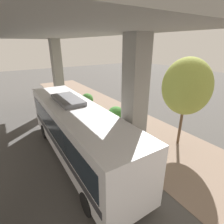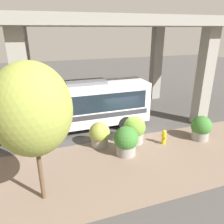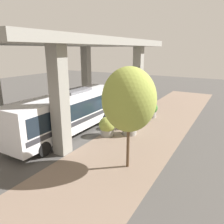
{
  "view_description": "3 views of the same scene",
  "coord_description": "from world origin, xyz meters",
  "px_view_note": "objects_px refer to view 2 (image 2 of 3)",
  "views": [
    {
      "loc": [
        5.57,
        12.11,
        6.59
      ],
      "look_at": [
        -0.46,
        2.68,
        2.17
      ],
      "focal_mm": 28.0,
      "sensor_mm": 36.0,
      "label": 1
    },
    {
      "loc": [
        -12.15,
        5.27,
        6.87
      ],
      "look_at": [
        0.33,
        1.0,
        1.82
      ],
      "focal_mm": 35.0,
      "sensor_mm": 36.0,
      "label": 2
    },
    {
      "loc": [
        -9.07,
        16.11,
        6.73
      ],
      "look_at": [
        -0.63,
        1.5,
        1.85
      ],
      "focal_mm": 35.0,
      "sensor_mm": 36.0,
      "label": 3
    }
  ],
  "objects_px": {
    "planter_front": "(134,130)",
    "planter_back": "(100,135)",
    "bus": "(71,104)",
    "fire_hydrant": "(164,137)",
    "planter_extra": "(126,141)",
    "street_tree_near": "(32,110)",
    "planter_middle": "(201,128)"
  },
  "relations": [
    {
      "from": "planter_extra",
      "to": "street_tree_near",
      "type": "height_order",
      "value": "street_tree_near"
    },
    {
      "from": "bus",
      "to": "fire_hydrant",
      "type": "distance_m",
      "value": 6.62
    },
    {
      "from": "fire_hydrant",
      "to": "street_tree_near",
      "type": "bearing_deg",
      "value": 108.42
    },
    {
      "from": "bus",
      "to": "planter_extra",
      "type": "xyz_separation_m",
      "value": [
        -4.35,
        -2.35,
        -1.05
      ]
    },
    {
      "from": "planter_front",
      "to": "planter_extra",
      "type": "height_order",
      "value": "planter_front"
    },
    {
      "from": "planter_front",
      "to": "planter_back",
      "type": "bearing_deg",
      "value": 83.43
    },
    {
      "from": "bus",
      "to": "fire_hydrant",
      "type": "height_order",
      "value": "bus"
    },
    {
      "from": "planter_front",
      "to": "street_tree_near",
      "type": "height_order",
      "value": "street_tree_near"
    },
    {
      "from": "planter_middle",
      "to": "street_tree_near",
      "type": "height_order",
      "value": "street_tree_near"
    },
    {
      "from": "planter_extra",
      "to": "street_tree_near",
      "type": "bearing_deg",
      "value": 114.43
    },
    {
      "from": "planter_back",
      "to": "planter_extra",
      "type": "bearing_deg",
      "value": -141.17
    },
    {
      "from": "planter_middle",
      "to": "fire_hydrant",
      "type": "bearing_deg",
      "value": 85.55
    },
    {
      "from": "planter_extra",
      "to": "street_tree_near",
      "type": "xyz_separation_m",
      "value": [
        -2.13,
        4.69,
        3.21
      ]
    },
    {
      "from": "planter_middle",
      "to": "planter_back",
      "type": "height_order",
      "value": "planter_middle"
    },
    {
      "from": "bus",
      "to": "planter_back",
      "type": "relative_size",
      "value": 7.05
    },
    {
      "from": "fire_hydrant",
      "to": "planter_extra",
      "type": "xyz_separation_m",
      "value": [
        -0.34,
        2.73,
        0.37
      ]
    },
    {
      "from": "street_tree_near",
      "to": "fire_hydrant",
      "type": "bearing_deg",
      "value": -71.58
    },
    {
      "from": "planter_front",
      "to": "street_tree_near",
      "type": "relative_size",
      "value": 0.3
    },
    {
      "from": "bus",
      "to": "planter_front",
      "type": "height_order",
      "value": "bus"
    },
    {
      "from": "planter_front",
      "to": "planter_extra",
      "type": "relative_size",
      "value": 1.01
    },
    {
      "from": "bus",
      "to": "planter_back",
      "type": "height_order",
      "value": "bus"
    },
    {
      "from": "planter_back",
      "to": "planter_extra",
      "type": "relative_size",
      "value": 0.9
    },
    {
      "from": "bus",
      "to": "planter_extra",
      "type": "distance_m",
      "value": 5.05
    },
    {
      "from": "fire_hydrant",
      "to": "street_tree_near",
      "type": "relative_size",
      "value": 0.17
    },
    {
      "from": "bus",
      "to": "planter_front",
      "type": "xyz_separation_m",
      "value": [
        -3.17,
        -3.42,
        -1.04
      ]
    },
    {
      "from": "planter_middle",
      "to": "street_tree_near",
      "type": "bearing_deg",
      "value": 102.73
    },
    {
      "from": "planter_front",
      "to": "planter_middle",
      "type": "bearing_deg",
      "value": -103.74
    },
    {
      "from": "planter_middle",
      "to": "bus",
      "type": "bearing_deg",
      "value": 61.28
    },
    {
      "from": "planter_front",
      "to": "bus",
      "type": "bearing_deg",
      "value": 47.16
    },
    {
      "from": "bus",
      "to": "fire_hydrant",
      "type": "bearing_deg",
      "value": -128.31
    },
    {
      "from": "fire_hydrant",
      "to": "planter_extra",
      "type": "bearing_deg",
      "value": 97.13
    },
    {
      "from": "fire_hydrant",
      "to": "planter_front",
      "type": "height_order",
      "value": "planter_front"
    }
  ]
}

